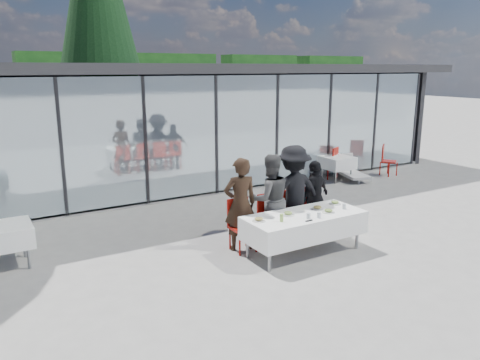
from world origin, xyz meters
name	(u,v)px	position (x,y,z in m)	size (l,w,h in m)	color
ground	(269,250)	(0.00, 0.00, 0.00)	(90.00, 90.00, 0.00)	gray
pavilion	(185,103)	(2.00, 8.16, 2.15)	(14.80, 8.80, 3.44)	gray
treeline	(4,86)	(-2.00, 28.00, 2.20)	(62.50, 2.00, 4.40)	#103511
dining_table	(304,225)	(0.48, -0.42, 0.54)	(2.26, 0.96, 0.75)	white
diner_a	(240,204)	(-0.42, 0.34, 0.88)	(0.64, 0.64, 1.76)	#302015
diner_chair_a	(241,222)	(-0.42, 0.33, 0.54)	(0.44, 0.44, 0.97)	#B0140B
diner_b	(270,199)	(0.24, 0.34, 0.88)	(0.85, 0.85, 1.76)	#494949
diner_chair_b	(270,216)	(0.24, 0.33, 0.54)	(0.44, 0.44, 0.97)	#B0140B
diner_c	(293,192)	(0.80, 0.34, 0.94)	(1.21, 1.21, 1.88)	black
diner_chair_c	(293,212)	(0.80, 0.33, 0.54)	(0.44, 0.44, 0.97)	#B0140B
diner_d	(315,197)	(1.36, 0.34, 0.76)	(0.89, 0.89, 1.53)	black
diner_chair_d	(315,208)	(1.36, 0.33, 0.54)	(0.44, 0.44, 0.97)	#B0140B
plate_a	(259,220)	(-0.45, -0.34, 0.78)	(0.23, 0.23, 0.07)	white
plate_b	(288,214)	(0.19, -0.32, 0.78)	(0.23, 0.23, 0.07)	white
plate_c	(317,208)	(0.88, -0.31, 0.78)	(0.23, 0.23, 0.07)	white
plate_d	(335,203)	(1.40, -0.22, 0.78)	(0.23, 0.23, 0.07)	white
plate_extra	(328,211)	(0.92, -0.57, 0.78)	(0.23, 0.23, 0.07)	white
juice_bottle	(282,218)	(-0.13, -0.56, 0.82)	(0.06, 0.06, 0.14)	#92BE4F
drinking_glasses	(324,212)	(0.75, -0.65, 0.80)	(1.02, 0.24, 0.10)	silver
folded_eyeglasses	(309,221)	(0.30, -0.78, 0.76)	(0.14, 0.03, 0.01)	black
spare_table_left	(5,236)	(-4.28, 1.70, 0.55)	(0.86, 0.86, 0.74)	white
spare_table_right	(337,163)	(4.91, 3.58, 0.55)	(0.86, 0.86, 0.74)	white
spare_chair_a	(386,159)	(6.75, 3.34, 0.54)	(0.62, 0.62, 0.97)	#B0140B
spare_chair_b	(332,161)	(4.98, 3.89, 0.54)	(0.59, 0.59, 0.97)	#B0140B
lounger	(350,170)	(5.44, 3.56, 0.26)	(0.96, 1.45, 0.72)	silver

